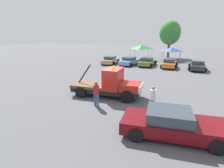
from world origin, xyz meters
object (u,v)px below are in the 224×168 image
object	(u,v)px
foreground_car	(173,124)
parked_car_olive	(147,62)
person_near_truck	(153,97)
canopy_tent_green	(142,47)
tree_left	(170,33)
parked_car_orange	(169,63)
canopy_tent_blue	(172,49)
person_at_hood	(96,92)
parked_car_tan	(110,60)
parked_car_charcoal	(197,65)
tow_truck	(110,85)
parked_car_skyblue	(130,61)

from	to	relation	value
foreground_car	parked_car_olive	bearing A→B (deg)	97.94
person_near_truck	parked_car_olive	xyz separation A→B (m)	(-3.77, 17.48, -0.33)
canopy_tent_green	tree_left	distance (m)	8.00
parked_car_orange	canopy_tent_green	xyz separation A→B (m)	(-6.00, 7.43, 1.91)
canopy_tent_blue	tree_left	distance (m)	6.61
person_near_truck	person_at_hood	distance (m)	3.73
parked_car_tan	parked_car_charcoal	world-z (taller)	same
person_at_hood	parked_car_tan	distance (m)	18.62
foreground_car	person_near_truck	xyz separation A→B (m)	(-1.36, 2.44, 0.32)
person_near_truck	parked_car_orange	size ratio (longest dim) A/B	0.39
person_near_truck	canopy_tent_green	size ratio (longest dim) A/B	0.47
tow_truck	tree_left	distance (m)	29.01
parked_car_charcoal	canopy_tent_green	size ratio (longest dim) A/B	1.34
person_at_hood	tow_truck	bearing A→B (deg)	-177.52
foreground_car	canopy_tent_green	world-z (taller)	canopy_tent_green
person_near_truck	parked_car_olive	world-z (taller)	person_near_truck
person_near_truck	parked_car_skyblue	world-z (taller)	person_near_truck
tow_truck	parked_car_olive	distance (m)	15.78
tow_truck	canopy_tent_green	xyz separation A→B (m)	(-2.74, 22.73, 1.61)
person_at_hood	parked_car_skyblue	xyz separation A→B (m)	(-2.92, 17.77, -0.36)
parked_car_olive	canopy_tent_blue	world-z (taller)	canopy_tent_blue
parked_car_olive	canopy_tent_green	world-z (taller)	canopy_tent_green
parked_car_charcoal	canopy_tent_green	xyz separation A→B (m)	(-9.81, 7.67, 1.91)
parked_car_skyblue	tow_truck	bearing A→B (deg)	-160.04
tow_truck	tree_left	bearing A→B (deg)	81.84
foreground_car	canopy_tent_blue	distance (m)	27.12
parked_car_skyblue	tree_left	size ratio (longest dim) A/B	0.63
person_near_truck	parked_car_orange	distance (m)	17.01
parked_car_skyblue	person_near_truck	bearing A→B (deg)	-150.09
parked_car_olive	parked_car_charcoal	world-z (taller)	same
parked_car_tan	parked_car_charcoal	xyz separation A→B (m)	(13.44, -0.26, 0.00)
tree_left	parked_car_tan	bearing A→B (deg)	-122.03
person_near_truck	parked_car_skyblue	bearing A→B (deg)	-52.13
parked_car_olive	tree_left	world-z (taller)	tree_left
person_near_truck	person_at_hood	world-z (taller)	person_at_hood
person_near_truck	parked_car_tan	bearing A→B (deg)	-42.75
parked_car_tan	canopy_tent_blue	bearing A→B (deg)	-55.27
parked_car_orange	canopy_tent_blue	xyz separation A→B (m)	(-0.32, 7.55, 1.58)
canopy_tent_blue	tree_left	xyz separation A→B (m)	(-1.00, 5.76, 3.07)
parked_car_charcoal	canopy_tent_green	distance (m)	12.59
parked_car_tan	tree_left	size ratio (longest dim) A/B	0.57
person_at_hood	canopy_tent_blue	xyz separation A→B (m)	(3.05, 25.05, 1.22)
parked_car_tan	canopy_tent_green	size ratio (longest dim) A/B	1.24
foreground_car	canopy_tent_blue	world-z (taller)	canopy_tent_blue
person_at_hood	parked_car_charcoal	world-z (taller)	person_at_hood
foreground_car	canopy_tent_blue	xyz separation A→B (m)	(-2.00, 27.00, 1.57)
person_at_hood	parked_car_charcoal	size ratio (longest dim) A/B	0.36
parked_car_charcoal	tree_left	bearing A→B (deg)	22.55
parked_car_tan	tree_left	world-z (taller)	tree_left
foreground_car	parked_car_orange	size ratio (longest dim) A/B	1.18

